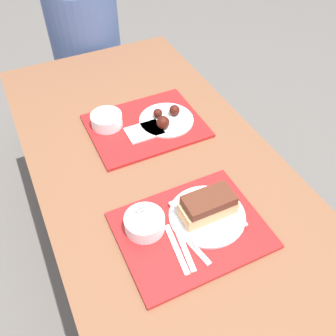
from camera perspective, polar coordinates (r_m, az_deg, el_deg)
The scene contains 15 objects.
ground_plane at distance 1.88m, azimuth -0.23°, elevation -16.67°, with size 12.00×12.00×0.00m, color #605B56.
picnic_table at distance 1.34m, azimuth -0.31°, elevation -3.89°, with size 0.83×1.84×0.73m.
picnic_bench_far at distance 2.35m, azimuth -12.55°, elevation 11.28°, with size 0.79×0.28×0.44m.
tray_near at distance 1.13m, azimuth 3.54°, elevation -9.40°, with size 0.43×0.33×0.01m.
tray_far at distance 1.46m, azimuth -3.40°, elevation 6.43°, with size 0.43×0.33×0.01m.
bowl_coleslaw_near at distance 1.11m, azimuth -3.59°, elevation -8.26°, with size 0.12×0.12×0.05m.
brisket_sandwich_plate at distance 1.13m, azimuth 6.08°, elevation -6.30°, with size 0.23×0.23×0.09m.
plastic_fork_near at distance 1.09m, azimuth 2.37°, elevation -11.77°, with size 0.04×0.17×0.00m.
plastic_knife_near at distance 1.10m, azimuth 3.41°, elevation -11.34°, with size 0.05×0.17×0.00m.
plastic_spoon_near at distance 1.08m, azimuth 1.31°, elevation -12.21°, with size 0.03×0.17×0.00m.
condiment_packet at distance 1.17m, azimuth 2.86°, elevation -5.99°, with size 0.04×0.03×0.01m.
bowl_coleslaw_far at distance 1.45m, azimuth -9.34°, elevation 7.33°, with size 0.12×0.12×0.05m.
wings_plate_far at distance 1.46m, azimuth -0.31°, elevation 7.52°, with size 0.21×0.21×0.06m.
napkin_far at distance 1.42m, azimuth -3.62°, elevation 5.59°, with size 0.13×0.09×0.01m.
person_seated_across at distance 2.18m, azimuth -12.62°, elevation 19.49°, with size 0.37×0.37×0.70m.
Camera 1 is at (-0.36, -0.78, 1.67)m, focal length 40.00 mm.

